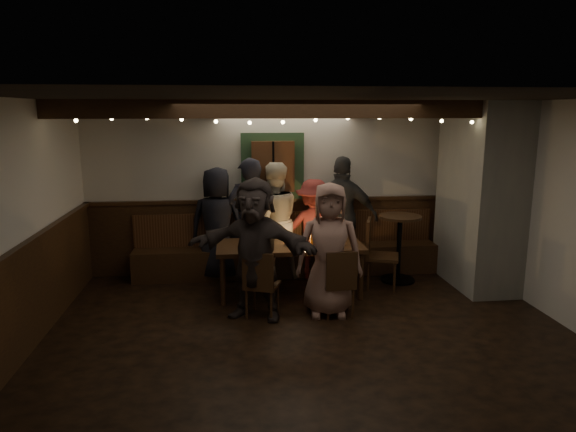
{
  "coord_description": "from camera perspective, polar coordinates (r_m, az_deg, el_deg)",
  "views": [
    {
      "loc": [
        -0.87,
        -5.27,
        2.47
      ],
      "look_at": [
        -0.06,
        1.6,
        1.05
      ],
      "focal_mm": 32.0,
      "sensor_mm": 36.0,
      "label": 1
    }
  ],
  "objects": [
    {
      "name": "person_c",
      "position": [
        7.62,
        -1.63,
        -0.52
      ],
      "size": [
        0.93,
        0.77,
        1.74
      ],
      "primitive_type": "imported",
      "rotation": [
        0.0,
        0.0,
        3.28
      ],
      "color": "beige",
      "rests_on": "ground"
    },
    {
      "name": "chair_end",
      "position": [
        7.34,
        9.72,
        -3.7
      ],
      "size": [
        0.56,
        0.56,
        0.99
      ],
      "color": "black",
      "rests_on": "ground"
    },
    {
      "name": "dining_table",
      "position": [
        6.96,
        0.18,
        -3.62
      ],
      "size": [
        1.97,
        0.84,
        0.85
      ],
      "color": "black",
      "rests_on": "ground"
    },
    {
      "name": "chair_near_left",
      "position": [
        6.2,
        -3.09,
        -7.19
      ],
      "size": [
        0.49,
        0.49,
        0.84
      ],
      "color": "black",
      "rests_on": "ground"
    },
    {
      "name": "person_g",
      "position": [
        6.24,
        4.58,
        -3.76
      ],
      "size": [
        0.86,
        0.61,
        1.64
      ],
      "primitive_type": "imported",
      "rotation": [
        0.0,
        0.0,
        -0.12
      ],
      "color": "#986E60",
      "rests_on": "ground"
    },
    {
      "name": "person_d",
      "position": [
        7.62,
        2.88,
        -1.49
      ],
      "size": [
        1.09,
        0.83,
        1.49
      ],
      "primitive_type": "imported",
      "rotation": [
        0.0,
        0.0,
        2.82
      ],
      "color": "maroon",
      "rests_on": "ground"
    },
    {
      "name": "room",
      "position": [
        7.1,
        9.27,
        0.12
      ],
      "size": [
        6.02,
        5.01,
        2.62
      ],
      "color": "black",
      "rests_on": "ground"
    },
    {
      "name": "person_e",
      "position": [
        7.79,
        6.08,
        -0.05
      ],
      "size": [
        1.15,
        0.83,
        1.81
      ],
      "primitive_type": "imported",
      "rotation": [
        0.0,
        0.0,
        2.73
      ],
      "color": "#303030",
      "rests_on": "ground"
    },
    {
      "name": "chair_near_right",
      "position": [
        6.26,
        5.74,
        -7.05
      ],
      "size": [
        0.4,
        0.4,
        0.84
      ],
      "color": "black",
      "rests_on": "ground"
    },
    {
      "name": "high_top",
      "position": [
        7.67,
        12.26,
        -2.6
      ],
      "size": [
        0.62,
        0.62,
        0.99
      ],
      "color": "black",
      "rests_on": "ground"
    },
    {
      "name": "person_b",
      "position": [
        7.57,
        -4.3,
        -0.36
      ],
      "size": [
        0.71,
        0.52,
        1.81
      ],
      "primitive_type": "imported",
      "rotation": [
        0.0,
        0.0,
        3.28
      ],
      "color": "black",
      "rests_on": "ground"
    },
    {
      "name": "person_f",
      "position": [
        6.14,
        -3.69,
        -3.65
      ],
      "size": [
        1.66,
        1.07,
        1.71
      ],
      "primitive_type": "imported",
      "rotation": [
        0.0,
        0.0,
        -0.39
      ],
      "color": "#332A28",
      "rests_on": "ground"
    },
    {
      "name": "person_a",
      "position": [
        7.62,
        -7.85,
        -0.88
      ],
      "size": [
        0.91,
        0.69,
        1.68
      ],
      "primitive_type": "imported",
      "rotation": [
        0.0,
        0.0,
        2.93
      ],
      "color": "black",
      "rests_on": "ground"
    }
  ]
}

